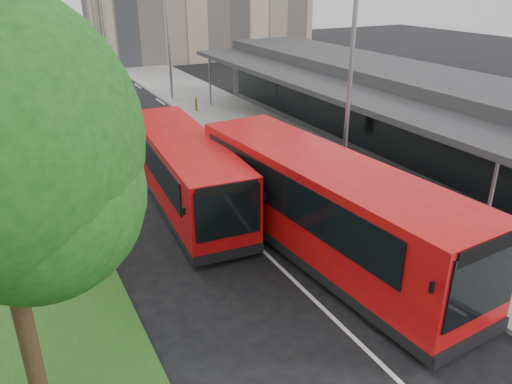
% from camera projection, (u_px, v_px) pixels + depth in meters
% --- Properties ---
extents(ground, '(120.00, 120.00, 0.00)m').
position_uv_depth(ground, '(270.00, 257.00, 15.71)').
color(ground, black).
rests_on(ground, ground).
extents(pavement, '(5.00, 80.00, 0.15)m').
position_uv_depth(pavement, '(207.00, 102.00, 34.49)').
color(pavement, gray).
rests_on(pavement, ground).
extents(lane_centre_line, '(0.12, 70.00, 0.01)m').
position_uv_depth(lane_centre_line, '(141.00, 134.00, 27.92)').
color(lane_centre_line, silver).
rests_on(lane_centre_line, ground).
extents(kerb_dashes, '(0.12, 56.00, 0.01)m').
position_uv_depth(kerb_dashes, '(174.00, 111.00, 32.57)').
color(kerb_dashes, silver).
rests_on(kerb_dashes, ground).
extents(station_building, '(7.70, 26.00, 4.00)m').
position_uv_depth(station_building, '(379.00, 103.00, 25.97)').
color(station_building, '#2C2C2E').
rests_on(station_building, ground).
extents(lamp_post_near, '(1.44, 0.28, 8.00)m').
position_uv_depth(lamp_post_near, '(348.00, 84.00, 17.18)').
color(lamp_post_near, gray).
rests_on(lamp_post_near, pavement).
extents(lamp_post_far, '(1.44, 0.28, 8.00)m').
position_uv_depth(lamp_post_far, '(167.00, 31.00, 33.47)').
color(lamp_post_far, gray).
rests_on(lamp_post_far, pavement).
extents(bus_main, '(3.60, 11.24, 3.14)m').
position_uv_depth(bus_main, '(324.00, 208.00, 15.29)').
color(bus_main, red).
rests_on(bus_main, ground).
extents(bus_second, '(3.09, 9.74, 2.71)m').
position_uv_depth(bus_second, '(184.00, 171.00, 18.75)').
color(bus_second, red).
rests_on(bus_second, ground).
extents(litter_bin, '(0.56, 0.56, 0.93)m').
position_uv_depth(litter_bin, '(278.00, 137.00, 25.26)').
color(litter_bin, '#381F17').
rests_on(litter_bin, pavement).
extents(bollard, '(0.15, 0.15, 0.89)m').
position_uv_depth(bollard, '(196.00, 104.00, 31.88)').
color(bollard, '#D7D60B').
rests_on(bollard, pavement).
extents(car_near, '(2.84, 4.17, 1.32)m').
position_uv_depth(car_near, '(87.00, 61.00, 47.34)').
color(car_near, '#580D0C').
rests_on(car_near, ground).
extents(car_far, '(1.74, 3.30, 1.03)m').
position_uv_depth(car_far, '(46.00, 57.00, 50.36)').
color(car_far, navy).
rests_on(car_far, ground).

